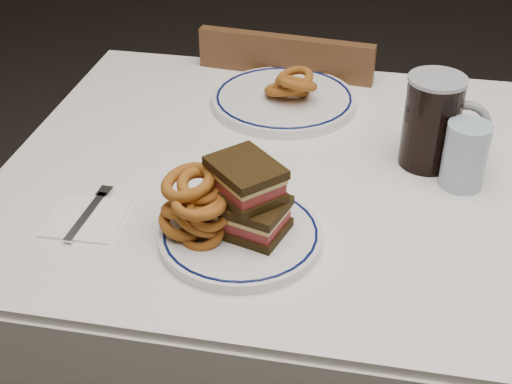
% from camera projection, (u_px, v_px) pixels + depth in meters
% --- Properties ---
extents(dining_table, '(1.27, 0.87, 0.75)m').
position_uv_depth(dining_table, '(361.00, 223.00, 1.29)').
color(dining_table, white).
rests_on(dining_table, floor).
extents(chair_far, '(0.42, 0.42, 0.84)m').
position_uv_depth(chair_far, '(293.00, 163.00, 1.82)').
color(chair_far, '#4F3419').
rests_on(chair_far, floor).
extents(main_plate, '(0.25, 0.25, 0.02)m').
position_uv_depth(main_plate, '(240.00, 235.00, 1.07)').
color(main_plate, white).
rests_on(main_plate, dining_table).
extents(reuben_sandwich, '(0.14, 0.14, 0.11)m').
position_uv_depth(reuben_sandwich, '(248.00, 198.00, 1.05)').
color(reuben_sandwich, black).
rests_on(reuben_sandwich, main_plate).
extents(onion_rings_main, '(0.12, 0.11, 0.11)m').
position_uv_depth(onion_rings_main, '(196.00, 206.00, 1.05)').
color(onion_rings_main, '#6C310E').
rests_on(onion_rings_main, main_plate).
extents(ketchup_ramekin, '(0.05, 0.05, 0.03)m').
position_uv_depth(ketchup_ramekin, '(226.00, 195.00, 1.12)').
color(ketchup_ramekin, silver).
rests_on(ketchup_ramekin, main_plate).
extents(beer_mug, '(0.15, 0.10, 0.16)m').
position_uv_depth(beer_mug, '(434.00, 121.00, 1.21)').
color(beer_mug, black).
rests_on(beer_mug, dining_table).
extents(water_glass, '(0.07, 0.07, 0.11)m').
position_uv_depth(water_glass, '(465.00, 155.00, 1.17)').
color(water_glass, '#9AB5C7').
rests_on(water_glass, dining_table).
extents(far_plate, '(0.29, 0.29, 0.02)m').
position_uv_depth(far_plate, '(284.00, 100.00, 1.44)').
color(far_plate, white).
rests_on(far_plate, dining_table).
extents(onion_rings_far, '(0.11, 0.12, 0.08)m').
position_uv_depth(onion_rings_far, '(292.00, 85.00, 1.42)').
color(onion_rings_far, '#6C310E').
rests_on(onion_rings_far, far_plate).
extents(napkin_fork, '(0.12, 0.15, 0.01)m').
position_uv_depth(napkin_fork, '(87.00, 217.00, 1.12)').
color(napkin_fork, white).
rests_on(napkin_fork, dining_table).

